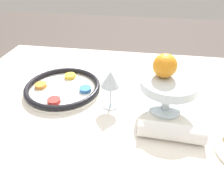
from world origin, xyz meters
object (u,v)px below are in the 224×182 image
Objects in this scene: napkin_roll at (173,132)px; orange_fruit at (166,66)px; wine_glass at (112,80)px; fruit_stand at (170,86)px; seder_plate at (64,88)px.

orange_fruit is at bearing 100.94° from napkin_roll.
napkin_roll is at bearing -33.28° from wine_glass.
fruit_stand is 2.47× the size of orange_fruit.
orange_fruit is at bearing -6.78° from seder_plate.
orange_fruit is (0.17, 0.02, 0.06)m from wine_glass.
wine_glass reaches higher than fruit_stand.
napkin_roll is (0.03, -0.15, -0.14)m from orange_fruit.
orange_fruit reaches higher than fruit_stand.
napkin_roll is at bearing -85.80° from fruit_stand.
wine_glass is 0.19m from fruit_stand.
wine_glass is 0.71× the size of napkin_roll.
fruit_stand is at bearing -39.74° from orange_fruit.
wine_glass is at bearing -178.93° from fruit_stand.
wine_glass is (0.20, -0.06, 0.09)m from seder_plate.
seder_plate is 0.40m from fruit_stand.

